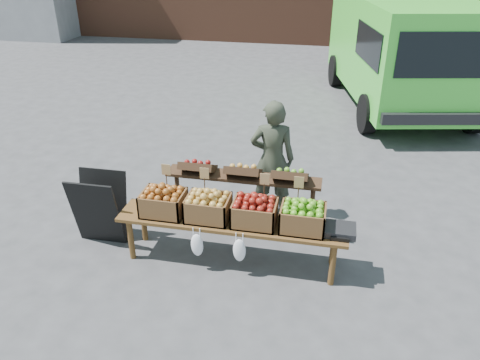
% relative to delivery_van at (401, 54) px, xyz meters
% --- Properties ---
extents(ground, '(80.00, 80.00, 0.00)m').
position_rel_delivery_van_xyz_m(ground, '(-1.41, -6.66, -1.20)').
color(ground, '#424244').
extents(delivery_van, '(3.53, 5.74, 2.40)m').
position_rel_delivery_van_xyz_m(delivery_van, '(0.00, 0.00, 0.00)').
color(delivery_van, '#47D63B').
rests_on(delivery_van, ground).
extents(vendor, '(0.65, 0.47, 1.66)m').
position_rel_delivery_van_xyz_m(vendor, '(-2.10, -5.29, -0.37)').
color(vendor, '#303629').
rests_on(vendor, ground).
extents(chalkboard_sign, '(0.63, 0.35, 0.95)m').
position_rel_delivery_van_xyz_m(chalkboard_sign, '(-4.12, -6.42, -0.72)').
color(chalkboard_sign, black).
rests_on(chalkboard_sign, ground).
extents(back_table, '(2.10, 0.44, 1.04)m').
position_rel_delivery_van_xyz_m(back_table, '(-2.40, -5.78, -0.68)').
color(back_table, '#352214').
rests_on(back_table, ground).
extents(display_bench, '(2.70, 0.56, 0.57)m').
position_rel_delivery_van_xyz_m(display_bench, '(-2.40, -6.50, -0.91)').
color(display_bench, '#533618').
rests_on(display_bench, ground).
extents(crate_golden_apples, '(0.50, 0.40, 0.28)m').
position_rel_delivery_van_xyz_m(crate_golden_apples, '(-3.22, -6.50, -0.49)').
color(crate_golden_apples, '#934D1F').
rests_on(crate_golden_apples, display_bench).
extents(crate_russet_pears, '(0.50, 0.40, 0.28)m').
position_rel_delivery_van_xyz_m(crate_russet_pears, '(-2.67, -6.50, -0.49)').
color(crate_russet_pears, gold).
rests_on(crate_russet_pears, display_bench).
extents(crate_red_apples, '(0.50, 0.40, 0.28)m').
position_rel_delivery_van_xyz_m(crate_red_apples, '(-2.12, -6.50, -0.49)').
color(crate_red_apples, '#730B04').
rests_on(crate_red_apples, display_bench).
extents(crate_green_apples, '(0.50, 0.40, 0.28)m').
position_rel_delivery_van_xyz_m(crate_green_apples, '(-1.57, -6.50, -0.49)').
color(crate_green_apples, '#3D8010').
rests_on(crate_green_apples, display_bench).
extents(weighing_scale, '(0.34, 0.30, 0.08)m').
position_rel_delivery_van_xyz_m(weighing_scale, '(-1.15, -6.50, -0.59)').
color(weighing_scale, black).
rests_on(weighing_scale, display_bench).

